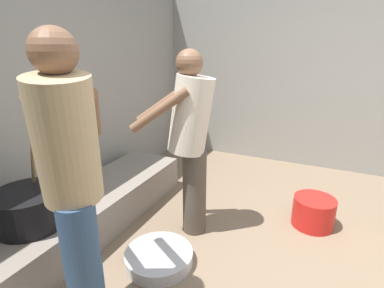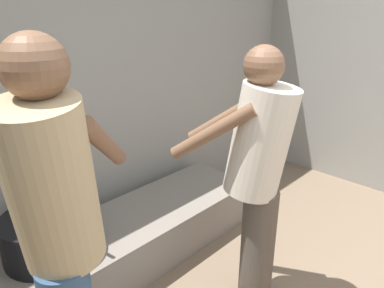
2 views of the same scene
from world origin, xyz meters
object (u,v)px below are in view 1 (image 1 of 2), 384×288
cook_in_tan_shirt (71,173)px  bucket_red_plastic (313,212)px  cooking_pot_main (30,208)px  cook_in_cream_shirt (190,135)px  metal_mixing_bowl (159,257)px

cook_in_tan_shirt → bucket_red_plastic: bearing=-36.0°
cooking_pot_main → cook_in_tan_shirt: size_ratio=0.43×
cook_in_cream_shirt → bucket_red_plastic: 1.33m
cooking_pot_main → cook_in_cream_shirt: bearing=-44.9°
cook_in_tan_shirt → metal_mixing_bowl: bearing=-13.6°
cook_in_cream_shirt → metal_mixing_bowl: size_ratio=3.01×
metal_mixing_bowl → cook_in_cream_shirt: bearing=-4.0°
cooking_pot_main → cook_in_cream_shirt: (0.85, -0.85, 0.41)m
cook_in_tan_shirt → metal_mixing_bowl: 1.06m
bucket_red_plastic → metal_mixing_bowl: (-1.01, 1.01, -0.09)m
cooking_pot_main → cook_in_tan_shirt: 0.85m
bucket_red_plastic → cook_in_tan_shirt: bearing=144.0°
cooking_pot_main → bucket_red_plastic: bearing=-52.9°
cook_in_cream_shirt → metal_mixing_bowl: cook_in_cream_shirt is taller
bucket_red_plastic → metal_mixing_bowl: size_ratio=0.71×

